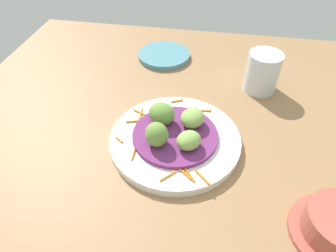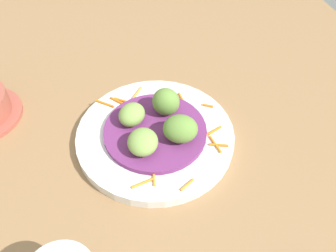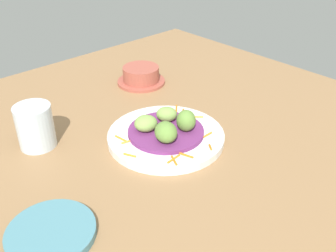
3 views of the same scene
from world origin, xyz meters
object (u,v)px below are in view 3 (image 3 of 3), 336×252
at_px(guac_scoop_center, 186,121).
at_px(guac_scoop_right, 166,114).
at_px(guac_scoop_back, 146,123).
at_px(side_plate_small, 51,233).
at_px(water_glass, 35,126).
at_px(guac_scoop_left, 166,132).
at_px(main_plate, 166,136).
at_px(terracotta_bowl, 141,76).

height_order(guac_scoop_center, guac_scoop_right, guac_scoop_center).
bearing_deg(guac_scoop_back, guac_scoop_right, 2.29).
height_order(side_plate_small, water_glass, water_glass).
xyz_separation_m(guac_scoop_left, guac_scoop_center, (0.06, 0.00, 0.00)).
bearing_deg(guac_scoop_right, guac_scoop_back, -177.71).
bearing_deg(side_plate_small, guac_scoop_back, 20.88).
height_order(guac_scoop_back, side_plate_small, guac_scoop_back).
bearing_deg(water_glass, guac_scoop_left, -47.52).
xyz_separation_m(guac_scoop_right, side_plate_small, (-0.36, -0.11, -0.04)).
bearing_deg(main_plate, side_plate_small, -165.83).
bearing_deg(guac_scoop_left, guac_scoop_right, 47.29).
xyz_separation_m(main_plate, water_glass, (-0.22, 0.17, 0.04)).
bearing_deg(guac_scoop_left, main_plate, 47.29).
xyz_separation_m(guac_scoop_back, water_glass, (-0.19, 0.14, 0.00)).
bearing_deg(water_glass, main_plate, -38.52).
bearing_deg(main_plate, guac_scoop_back, 137.29).
bearing_deg(guac_scoop_left, guac_scoop_center, 2.29).
relative_size(main_plate, side_plate_small, 1.80).
relative_size(main_plate, water_glass, 2.71).
xyz_separation_m(guac_scoop_right, water_glass, (-0.25, 0.14, 0.01)).
bearing_deg(guac_scoop_right, side_plate_small, -162.15).
height_order(guac_scoop_back, water_glass, water_glass).
bearing_deg(guac_scoop_right, terracotta_bowl, 62.94).
distance_m(side_plate_small, terracotta_bowl, 0.59).
xyz_separation_m(guac_scoop_center, guac_scoop_back, (-0.06, 0.06, -0.01)).
relative_size(guac_scoop_left, side_plate_small, 0.38).
height_order(guac_scoop_right, terracotta_bowl, guac_scoop_right).
relative_size(guac_scoop_back, side_plate_small, 0.35).
distance_m(main_plate, guac_scoop_back, 0.06).
height_order(guac_scoop_right, side_plate_small, guac_scoop_right).
bearing_deg(guac_scoop_center, side_plate_small, -171.65).
bearing_deg(water_glass, guac_scoop_back, -37.74).
distance_m(guac_scoop_back, water_glass, 0.24).
relative_size(side_plate_small, water_glass, 1.51).
relative_size(guac_scoop_right, side_plate_small, 0.33).
relative_size(guac_scoop_right, water_glass, 0.50).
distance_m(main_plate, guac_scoop_right, 0.06).
xyz_separation_m(guac_scoop_left, guac_scoop_back, (-0.00, 0.06, -0.00)).
xyz_separation_m(main_plate, guac_scoop_back, (-0.03, 0.03, 0.03)).
xyz_separation_m(guac_scoop_back, side_plate_small, (-0.29, -0.11, -0.04)).
distance_m(guac_scoop_right, guac_scoop_back, 0.06).
xyz_separation_m(guac_scoop_right, guac_scoop_back, (-0.06, -0.00, 0.00)).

